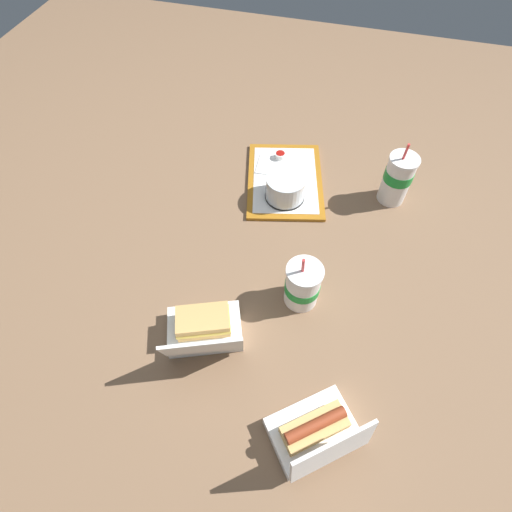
{
  "coord_description": "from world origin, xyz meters",
  "views": [
    {
      "loc": [
        0.62,
        0.17,
        1.01
      ],
      "look_at": [
        -0.03,
        -0.0,
        0.05
      ],
      "focal_mm": 28.0,
      "sensor_mm": 36.0,
      "label": 1
    }
  ],
  "objects_px": {
    "food_tray": "(285,180)",
    "ketchup_cup": "(280,155)",
    "clamshell_sandwich_center": "(204,328)",
    "soda_cup_center": "(397,178)",
    "soda_cup_corner": "(303,285)",
    "clamshell_hotdog_right": "(315,432)",
    "plastic_fork": "(297,173)",
    "cake_container": "(285,188)"
  },
  "relations": [
    {
      "from": "food_tray",
      "to": "ketchup_cup",
      "type": "bearing_deg",
      "value": -156.32
    },
    {
      "from": "ketchup_cup",
      "to": "clamshell_sandwich_center",
      "type": "height_order",
      "value": "clamshell_sandwich_center"
    },
    {
      "from": "soda_cup_center",
      "to": "soda_cup_corner",
      "type": "distance_m",
      "value": 0.51
    },
    {
      "from": "clamshell_sandwich_center",
      "to": "clamshell_hotdog_right",
      "type": "bearing_deg",
      "value": 62.24
    },
    {
      "from": "plastic_fork",
      "to": "clamshell_hotdog_right",
      "type": "bearing_deg",
      "value": -27.42
    },
    {
      "from": "cake_container",
      "to": "plastic_fork",
      "type": "relative_size",
      "value": 1.22
    },
    {
      "from": "soda_cup_center",
      "to": "soda_cup_corner",
      "type": "relative_size",
      "value": 1.14
    },
    {
      "from": "clamshell_hotdog_right",
      "to": "food_tray",
      "type": "bearing_deg",
      "value": -162.6
    },
    {
      "from": "soda_cup_corner",
      "to": "food_tray",
      "type": "bearing_deg",
      "value": -161.93
    },
    {
      "from": "cake_container",
      "to": "soda_cup_corner",
      "type": "xyz_separation_m",
      "value": [
        0.36,
        0.13,
        0.02
      ]
    },
    {
      "from": "ketchup_cup",
      "to": "clamshell_sandwich_center",
      "type": "relative_size",
      "value": 0.16
    },
    {
      "from": "ketchup_cup",
      "to": "soda_cup_corner",
      "type": "bearing_deg",
      "value": 19.11
    },
    {
      "from": "clamshell_hotdog_right",
      "to": "plastic_fork",
      "type": "bearing_deg",
      "value": -165.38
    },
    {
      "from": "ketchup_cup",
      "to": "clamshell_sandwich_center",
      "type": "bearing_deg",
      "value": -2.63
    },
    {
      "from": "plastic_fork",
      "to": "soda_cup_corner",
      "type": "distance_m",
      "value": 0.5
    },
    {
      "from": "food_tray",
      "to": "soda_cup_corner",
      "type": "relative_size",
      "value": 2.03
    },
    {
      "from": "cake_container",
      "to": "clamshell_hotdog_right",
      "type": "relative_size",
      "value": 0.56
    },
    {
      "from": "clamshell_sandwich_center",
      "to": "soda_cup_center",
      "type": "distance_m",
      "value": 0.78
    },
    {
      "from": "soda_cup_center",
      "to": "cake_container",
      "type": "bearing_deg",
      "value": -73.75
    },
    {
      "from": "clamshell_hotdog_right",
      "to": "ketchup_cup",
      "type": "bearing_deg",
      "value": -161.89
    },
    {
      "from": "soda_cup_center",
      "to": "ketchup_cup",
      "type": "bearing_deg",
      "value": -101.34
    },
    {
      "from": "food_tray",
      "to": "cake_container",
      "type": "bearing_deg",
      "value": 10.79
    },
    {
      "from": "clamshell_sandwich_center",
      "to": "soda_cup_corner",
      "type": "height_order",
      "value": "soda_cup_corner"
    },
    {
      "from": "food_tray",
      "to": "soda_cup_center",
      "type": "relative_size",
      "value": 1.78
    },
    {
      "from": "soda_cup_corner",
      "to": "soda_cup_center",
      "type": "bearing_deg",
      "value": 154.97
    },
    {
      "from": "soda_cup_center",
      "to": "soda_cup_corner",
      "type": "xyz_separation_m",
      "value": [
        0.47,
        -0.22,
        -0.02
      ]
    },
    {
      "from": "plastic_fork",
      "to": "cake_container",
      "type": "bearing_deg",
      "value": -50.18
    },
    {
      "from": "cake_container",
      "to": "plastic_fork",
      "type": "height_order",
      "value": "cake_container"
    },
    {
      "from": "clamshell_hotdog_right",
      "to": "cake_container",
      "type": "bearing_deg",
      "value": -161.85
    },
    {
      "from": "clamshell_hotdog_right",
      "to": "soda_cup_corner",
      "type": "height_order",
      "value": "soda_cup_corner"
    },
    {
      "from": "food_tray",
      "to": "soda_cup_center",
      "type": "height_order",
      "value": "soda_cup_center"
    },
    {
      "from": "cake_container",
      "to": "plastic_fork",
      "type": "bearing_deg",
      "value": 171.85
    },
    {
      "from": "plastic_fork",
      "to": "clamshell_hotdog_right",
      "type": "height_order",
      "value": "clamshell_hotdog_right"
    },
    {
      "from": "cake_container",
      "to": "ketchup_cup",
      "type": "xyz_separation_m",
      "value": [
        -0.18,
        -0.06,
        -0.03
      ]
    },
    {
      "from": "plastic_fork",
      "to": "clamshell_hotdog_right",
      "type": "distance_m",
      "value": 0.86
    },
    {
      "from": "ketchup_cup",
      "to": "soda_cup_center",
      "type": "bearing_deg",
      "value": 78.66
    },
    {
      "from": "ketchup_cup",
      "to": "clamshell_hotdog_right",
      "type": "distance_m",
      "value": 0.95
    },
    {
      "from": "cake_container",
      "to": "clamshell_sandwich_center",
      "type": "relative_size",
      "value": 0.55
    },
    {
      "from": "cake_container",
      "to": "ketchup_cup",
      "type": "distance_m",
      "value": 0.19
    },
    {
      "from": "cake_container",
      "to": "soda_cup_center",
      "type": "distance_m",
      "value": 0.36
    },
    {
      "from": "plastic_fork",
      "to": "soda_cup_center",
      "type": "bearing_deg",
      "value": 44.91
    },
    {
      "from": "ketchup_cup",
      "to": "cake_container",
      "type": "bearing_deg",
      "value": 17.96
    }
  ]
}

